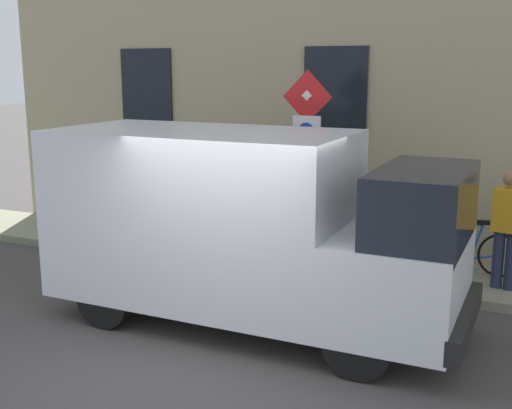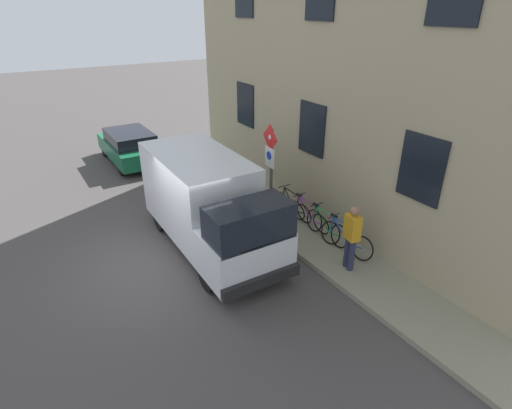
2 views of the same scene
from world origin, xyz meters
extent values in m
plane|color=#45403F|center=(0.00, 0.00, 0.00)|extent=(80.00, 80.00, 0.00)
cube|color=gray|center=(3.77, 0.00, 0.07)|extent=(1.69, 15.62, 0.14)
cube|color=tan|center=(4.97, 0.00, 4.49)|extent=(0.70, 13.62, 8.97)
cube|color=black|center=(4.60, -3.74, 2.87)|extent=(0.06, 1.10, 1.50)
cube|color=black|center=(4.60, 0.00, 2.87)|extent=(0.06, 1.10, 1.50)
cube|color=black|center=(4.60, 3.74, 2.87)|extent=(0.06, 1.10, 1.50)
cylinder|color=#474C47|center=(3.18, -0.02, 1.62)|extent=(0.09, 0.09, 2.95)
pyramid|color=silver|center=(3.10, -0.02, 2.84)|extent=(0.07, 0.50, 0.50)
pyramid|color=red|center=(3.10, -0.02, 2.84)|extent=(0.06, 0.56, 0.56)
cube|color=white|center=(3.12, -0.02, 2.29)|extent=(0.07, 0.44, 0.56)
cylinder|color=#1933B2|center=(3.09, -0.02, 2.35)|extent=(0.03, 0.24, 0.24)
cube|color=silver|center=(1.24, 0.73, 1.41)|extent=(2.06, 3.83, 2.18)
cube|color=silver|center=(1.20, -1.87, 0.87)|extent=(2.02, 1.43, 1.10)
cube|color=black|center=(1.19, -2.08, 1.77)|extent=(1.94, 1.01, 0.84)
cube|color=black|center=(1.18, -2.62, 0.50)|extent=(2.00, 0.19, 0.28)
cylinder|color=black|center=(2.08, -1.65, 0.38)|extent=(0.23, 0.76, 0.76)
cylinder|color=black|center=(0.32, -1.62, 0.38)|extent=(0.23, 0.76, 0.76)
cylinder|color=black|center=(2.14, 1.68, 0.38)|extent=(0.23, 0.76, 0.76)
cylinder|color=black|center=(0.38, 1.71, 0.38)|extent=(0.23, 0.76, 0.76)
cube|color=#165D3B|center=(1.38, 8.02, 0.58)|extent=(1.75, 4.00, 0.64)
cube|color=black|center=(1.38, 7.82, 1.08)|extent=(1.61, 2.40, 0.60)
cylinder|color=black|center=(0.60, 9.34, 0.30)|extent=(0.18, 0.60, 0.60)
cylinder|color=black|center=(2.15, 9.34, 0.30)|extent=(0.18, 0.60, 0.60)
cylinder|color=black|center=(0.60, 6.70, 0.30)|extent=(0.18, 0.60, 0.60)
cylinder|color=black|center=(2.15, 6.70, 0.30)|extent=(0.18, 0.60, 0.60)
torus|color=black|center=(3.99, -1.77, 0.47)|extent=(0.26, 0.68, 0.66)
torus|color=black|center=(4.14, -2.81, 0.47)|extent=(0.26, 0.68, 0.66)
cylinder|color=blue|center=(4.04, -2.11, 0.68)|extent=(0.12, 0.60, 0.60)
cylinder|color=blue|center=(4.05, -2.18, 0.95)|extent=(0.14, 0.72, 0.07)
cylinder|color=blue|center=(4.09, -2.46, 0.66)|extent=(0.06, 0.19, 0.55)
cylinder|color=blue|center=(4.11, -2.60, 0.43)|extent=(0.10, 0.43, 0.12)
cylinder|color=blue|center=(3.99, -1.80, 0.72)|extent=(0.05, 0.09, 0.50)
cube|color=black|center=(4.10, -2.54, 0.97)|extent=(0.11, 0.21, 0.06)
cylinder|color=#262626|center=(4.00, -1.82, 1.02)|extent=(0.46, 0.10, 0.03)
torus|color=black|center=(4.06, -0.99, 0.47)|extent=(0.13, 0.66, 0.66)
torus|color=black|center=(4.07, -2.04, 0.47)|extent=(0.13, 0.66, 0.66)
cylinder|color=green|center=(4.06, -1.33, 0.68)|extent=(0.04, 0.60, 0.60)
cylinder|color=green|center=(4.06, -1.40, 0.95)|extent=(0.04, 0.73, 0.07)
cylinder|color=green|center=(4.07, -1.69, 0.66)|extent=(0.04, 0.18, 0.55)
cylinder|color=green|center=(4.07, -1.83, 0.43)|extent=(0.04, 0.43, 0.12)
cylinder|color=green|center=(4.06, -1.01, 0.72)|extent=(0.04, 0.09, 0.50)
cube|color=black|center=(4.07, -1.76, 0.97)|extent=(0.08, 0.20, 0.06)
cylinder|color=#262626|center=(4.06, -1.04, 1.02)|extent=(0.46, 0.03, 0.03)
torus|color=black|center=(4.04, -0.21, 0.47)|extent=(0.20, 0.67, 0.66)
torus|color=black|center=(4.09, -1.26, 0.47)|extent=(0.20, 0.67, 0.66)
cylinder|color=purple|center=(4.06, -0.55, 0.68)|extent=(0.06, 0.60, 0.60)
cylinder|color=purple|center=(4.06, -0.63, 0.95)|extent=(0.07, 0.73, 0.07)
cylinder|color=purple|center=(4.07, -0.91, 0.66)|extent=(0.04, 0.19, 0.55)
cylinder|color=purple|center=(4.08, -1.05, 0.43)|extent=(0.05, 0.43, 0.12)
cylinder|color=purple|center=(4.04, -0.24, 0.72)|extent=(0.04, 0.09, 0.50)
cube|color=black|center=(4.08, -0.99, 0.97)|extent=(0.09, 0.20, 0.06)
cylinder|color=#262626|center=(4.05, -0.26, 1.02)|extent=(0.46, 0.05, 0.03)
torus|color=black|center=(4.05, 0.56, 0.47)|extent=(0.19, 0.67, 0.65)
torus|color=black|center=(4.08, -0.49, 0.47)|extent=(0.19, 0.67, 0.65)
cylinder|color=black|center=(4.06, 0.22, 0.68)|extent=(0.06, 0.60, 0.60)
cylinder|color=black|center=(4.06, 0.15, 0.95)|extent=(0.06, 0.73, 0.07)
cylinder|color=black|center=(4.07, -0.14, 0.66)|extent=(0.04, 0.19, 0.55)
cylinder|color=black|center=(4.08, -0.27, 0.43)|extent=(0.05, 0.43, 0.12)
cylinder|color=black|center=(4.05, 0.54, 0.72)|extent=(0.04, 0.09, 0.50)
cube|color=black|center=(4.07, -0.21, 0.97)|extent=(0.09, 0.20, 0.06)
cylinder|color=#262626|center=(4.05, 0.51, 1.02)|extent=(0.46, 0.04, 0.03)
cylinder|color=#262B47|center=(3.57, -2.99, 0.56)|extent=(0.16, 0.16, 0.85)
cylinder|color=#262B47|center=(3.61, -2.81, 0.56)|extent=(0.16, 0.16, 0.85)
cube|color=orange|center=(3.59, -2.90, 1.30)|extent=(0.33, 0.44, 0.62)
sphere|color=#936B4C|center=(3.59, -2.90, 1.75)|extent=(0.22, 0.22, 0.22)
cylinder|color=#2D5133|center=(3.28, 0.81, 0.59)|extent=(0.44, 0.44, 0.90)
camera|label=1|loc=(-5.96, -3.21, 3.29)|focal=45.07mm
camera|label=2|loc=(-2.85, -8.76, 6.07)|focal=28.26mm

